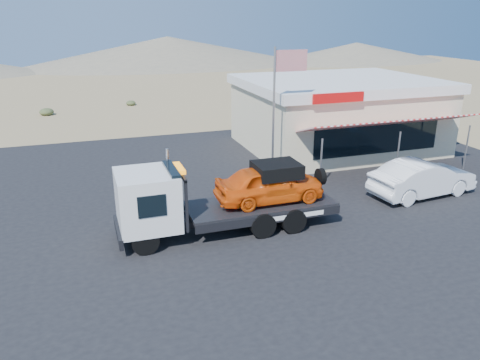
{
  "coord_description": "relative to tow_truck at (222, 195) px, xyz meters",
  "views": [
    {
      "loc": [
        -3.19,
        -14.04,
        7.27
      ],
      "look_at": [
        2.07,
        1.33,
        1.5
      ],
      "focal_mm": 35.0,
      "sensor_mm": 36.0,
      "label": 1
    }
  ],
  "objects": [
    {
      "name": "asphalt_lot",
      "position": [
        0.89,
        2.57,
        -1.36
      ],
      "size": [
        32.0,
        24.0,
        0.02
      ],
      "primitive_type": "cube",
      "color": "black",
      "rests_on": "ground"
    },
    {
      "name": "white_sedan",
      "position": [
        8.93,
        0.54,
        -0.59
      ],
      "size": [
        4.79,
        2.07,
        1.53
      ],
      "primitive_type": "imported",
      "rotation": [
        0.0,
        0.0,
        1.67
      ],
      "color": "silver",
      "rests_on": "asphalt_lot"
    },
    {
      "name": "distant_hills",
      "position": [
        -10.89,
        54.71,
        0.52
      ],
      "size": [
        126.0,
        48.0,
        4.2
      ],
      "color": "#726B59",
      "rests_on": "ground"
    },
    {
      "name": "tow_truck",
      "position": [
        0.0,
        0.0,
        0.0
      ],
      "size": [
        7.6,
        2.25,
        2.54
      ],
      "color": "black",
      "rests_on": "asphalt_lot"
    },
    {
      "name": "jerky_store",
      "position": [
        9.38,
        8.54,
        0.62
      ],
      "size": [
        10.4,
        9.97,
        3.9
      ],
      "color": "beige",
      "rests_on": "asphalt_lot"
    },
    {
      "name": "flagpole",
      "position": [
        3.82,
        4.07,
        2.39
      ],
      "size": [
        1.55,
        0.1,
        6.0
      ],
      "color": "#99999E",
      "rests_on": "asphalt_lot"
    },
    {
      "name": "ground",
      "position": [
        -1.11,
        -0.43,
        -1.37
      ],
      "size": [
        120.0,
        120.0,
        0.0
      ],
      "primitive_type": "plane",
      "color": "#978156",
      "rests_on": "ground"
    }
  ]
}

